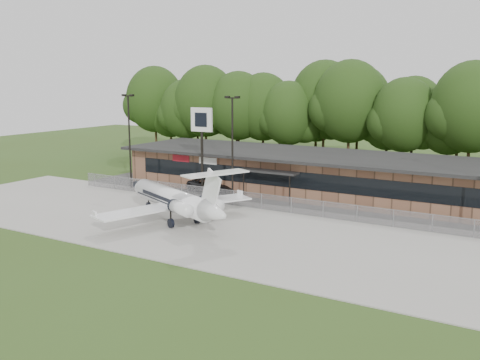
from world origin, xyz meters
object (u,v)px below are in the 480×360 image
Objects in this scene: terminal at (310,173)px; suv at (211,185)px; pole_sign at (202,129)px; business_jet at (175,201)px.

terminal reaches higher than suv.
suv is 6.56m from pole_sign.
terminal is 12.24m from pole_sign.
terminal is 4.54× the size of pole_sign.
suv is at bearing 101.16° from pole_sign.
pole_sign is at bearing -140.73° from terminal.
business_jet is at bearing -144.58° from suv.
terminal is 10.56m from suv.
terminal is 17.27m from business_jet.
terminal is 7.41× the size of suv.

